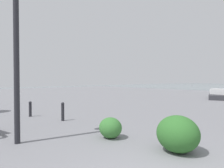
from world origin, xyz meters
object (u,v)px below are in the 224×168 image
lamppost (16,33)px  bollard_near (63,111)px  bollard_mid (30,109)px  boat (220,96)px

lamppost → bollard_near: size_ratio=5.77×
lamppost → bollard_near: bearing=-50.7°
bollard_mid → boat: bearing=-98.5°
bollard_near → bollard_mid: bearing=20.1°
lamppost → bollard_mid: size_ratio=6.31×
bollard_near → boat: (-0.43, -14.05, -0.17)m
bollard_mid → boat: (-2.20, -14.70, -0.14)m
boat → bollard_mid: bearing=81.5°
bollard_near → bollard_mid: size_ratio=1.09×
boat → lamppost: bearing=94.9°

